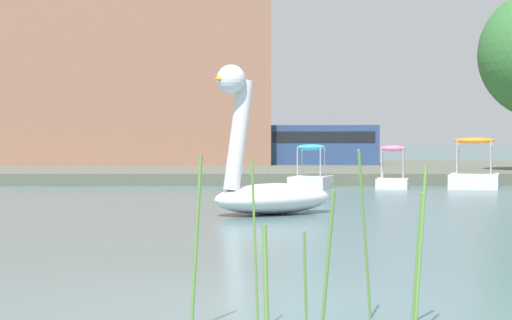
% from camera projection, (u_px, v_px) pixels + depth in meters
% --- Properties ---
extents(ground_plane, '(549.69, 549.69, 0.00)m').
position_uv_depth(ground_plane, '(209.00, 307.00, 9.12)').
color(ground_plane, slate).
extents(shore_bank_far, '(114.99, 24.04, 0.41)m').
position_uv_depth(shore_bank_far, '(242.00, 169.00, 45.09)').
color(shore_bank_far, '#5B6051').
rests_on(shore_bank_far, ground_plane).
extents(swan_boat, '(3.10, 2.87, 3.01)m').
position_uv_depth(swan_boat, '(267.00, 185.00, 20.48)').
color(swan_boat, white).
rests_on(swan_boat, ground_plane).
extents(pedal_boat_orange, '(2.07, 2.70, 1.60)m').
position_uv_depth(pedal_boat_orange, '(474.00, 174.00, 31.66)').
color(pedal_boat_orange, white).
rests_on(pedal_boat_orange, ground_plane).
extents(pedal_boat_pink, '(1.28, 1.88, 1.35)m').
position_uv_depth(pedal_boat_pink, '(393.00, 176.00, 31.55)').
color(pedal_boat_pink, white).
rests_on(pedal_boat_pink, ground_plane).
extents(pedal_boat_cyan, '(1.57, 2.12, 1.39)m').
position_uv_depth(pedal_boat_cyan, '(311.00, 176.00, 31.76)').
color(pedal_boat_cyan, white).
rests_on(pedal_boat_cyan, ground_plane).
extents(tree_broadleaf_left, '(4.99, 5.03, 4.76)m').
position_uv_depth(tree_broadleaf_left, '(135.00, 98.00, 46.52)').
color(tree_broadleaf_left, '#4C3823').
rests_on(tree_broadleaf_left, shore_bank_far).
extents(parked_van, '(5.09, 2.38, 1.78)m').
position_uv_depth(parked_van, '(324.00, 143.00, 45.51)').
color(parked_van, navy).
rests_on(parked_van, shore_bank_far).
extents(apartment_block, '(19.90, 13.85, 13.09)m').
position_uv_depth(apartment_block, '(71.00, 32.00, 50.46)').
color(apartment_block, '#996B56').
rests_on(apartment_block, shore_bank_far).
extents(reed_clump_foreground, '(1.91, 1.18, 1.44)m').
position_uv_depth(reed_clump_foreground, '(324.00, 257.00, 7.91)').
color(reed_clump_foreground, '#669942').
rests_on(reed_clump_foreground, ground_plane).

